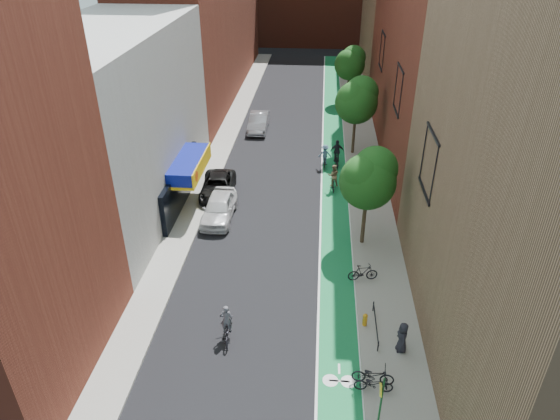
% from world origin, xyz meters
% --- Properties ---
extents(ground, '(160.00, 160.00, 0.00)m').
position_xyz_m(ground, '(0.00, 0.00, 0.00)').
color(ground, black).
rests_on(ground, ground).
extents(bike_lane, '(2.00, 68.00, 0.01)m').
position_xyz_m(bike_lane, '(4.00, 26.00, 0.01)').
color(bike_lane, '#12673F').
rests_on(bike_lane, ground).
extents(sidewalk_left, '(2.00, 68.00, 0.15)m').
position_xyz_m(sidewalk_left, '(-6.00, 26.00, 0.07)').
color(sidewalk_left, gray).
rests_on(sidewalk_left, ground).
extents(sidewalk_right, '(3.00, 68.00, 0.15)m').
position_xyz_m(sidewalk_right, '(6.50, 26.00, 0.07)').
color(sidewalk_right, gray).
rests_on(sidewalk_right, ground).
extents(building_left_white, '(8.00, 20.00, 12.00)m').
position_xyz_m(building_left_white, '(-11.00, 14.00, 6.00)').
color(building_left_white, silver).
rests_on(building_left_white, ground).
extents(building_right_near_tan, '(8.00, 20.00, 18.00)m').
position_xyz_m(building_right_near_tan, '(12.00, 2.00, 9.00)').
color(building_right_near_tan, '#8C6B4C').
rests_on(building_right_near_tan, ground).
extents(building_right_mid_red, '(8.00, 28.00, 22.00)m').
position_xyz_m(building_right_mid_red, '(12.00, 26.00, 11.00)').
color(building_right_mid_red, maroon).
rests_on(building_right_mid_red, ground).
extents(building_right_far_tan, '(8.00, 20.00, 18.00)m').
position_xyz_m(building_right_far_tan, '(12.00, 50.00, 9.00)').
color(building_right_far_tan, '#8C6B4C').
rests_on(building_right_far_tan, ground).
extents(tree_near, '(3.40, 3.36, 6.42)m').
position_xyz_m(tree_near, '(5.65, 10.02, 4.66)').
color(tree_near, '#332619').
rests_on(tree_near, ground).
extents(tree_mid, '(3.55, 3.53, 6.74)m').
position_xyz_m(tree_mid, '(5.65, 24.02, 4.89)').
color(tree_mid, '#332619').
rests_on(tree_mid, ground).
extents(tree_far, '(3.30, 3.25, 6.21)m').
position_xyz_m(tree_far, '(5.65, 38.02, 4.50)').
color(tree_far, '#332619').
rests_on(tree_far, ground).
extents(sign_pole, '(0.13, 0.71, 3.00)m').
position_xyz_m(sign_pole, '(5.38, -3.50, 1.84)').
color(sign_pole, '#194C26').
rests_on(sign_pole, sidewalk_right).
extents(parked_car_white, '(1.99, 4.90, 1.67)m').
position_xyz_m(parked_car_white, '(-3.88, 12.35, 0.83)').
color(parked_car_white, silver).
rests_on(parked_car_white, ground).
extents(parked_car_black, '(2.73, 5.25, 1.41)m').
position_xyz_m(parked_car_black, '(-4.60, 15.62, 0.71)').
color(parked_car_black, black).
rests_on(parked_car_black, ground).
extents(parked_car_silver, '(1.76, 4.95, 1.63)m').
position_xyz_m(parked_car_silver, '(-3.20, 29.00, 0.81)').
color(parked_car_silver, '#999BA1').
rests_on(parked_car_silver, ground).
extents(cyclist_lead, '(0.96, 1.97, 1.95)m').
position_xyz_m(cyclist_lead, '(-1.39, 1.19, 0.64)').
color(cyclist_lead, black).
rests_on(cyclist_lead, ground).
extents(cyclist_lane_near, '(0.89, 1.53, 2.05)m').
position_xyz_m(cyclist_lane_near, '(3.84, 17.13, 0.91)').
color(cyclist_lane_near, black).
rests_on(cyclist_lane_near, ground).
extents(cyclist_lane_mid, '(1.14, 1.90, 2.23)m').
position_xyz_m(cyclist_lane_mid, '(4.18, 21.45, 0.85)').
color(cyclist_lane_mid, black).
rests_on(cyclist_lane_mid, ground).
extents(cyclist_lane_far, '(1.07, 1.61, 1.99)m').
position_xyz_m(cyclist_lane_far, '(3.20, 21.00, 0.90)').
color(cyclist_lane_far, black).
rests_on(cyclist_lane_far, ground).
extents(parked_bike_near, '(1.68, 0.63, 0.88)m').
position_xyz_m(parked_bike_near, '(5.40, -1.51, 0.59)').
color(parked_bike_near, black).
rests_on(parked_bike_near, sidewalk_right).
extents(parked_bike_mid, '(1.76, 0.78, 1.02)m').
position_xyz_m(parked_bike_mid, '(5.40, 6.12, 0.66)').
color(parked_bike_mid, black).
rests_on(parked_bike_mid, sidewalk_right).
extents(parked_bike_far, '(1.88, 0.78, 0.96)m').
position_xyz_m(parked_bike_far, '(5.40, -1.09, 0.63)').
color(parked_bike_far, black).
rests_on(parked_bike_far, sidewalk_right).
extents(pedestrian, '(0.58, 0.83, 1.61)m').
position_xyz_m(pedestrian, '(6.87, 0.96, 0.95)').
color(pedestrian, black).
rests_on(pedestrian, sidewalk_right).
extents(fire_hydrant, '(0.25, 0.25, 0.70)m').
position_xyz_m(fire_hydrant, '(5.30, 2.51, 0.52)').
color(fire_hydrant, orange).
rests_on(fire_hydrant, sidewalk_right).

